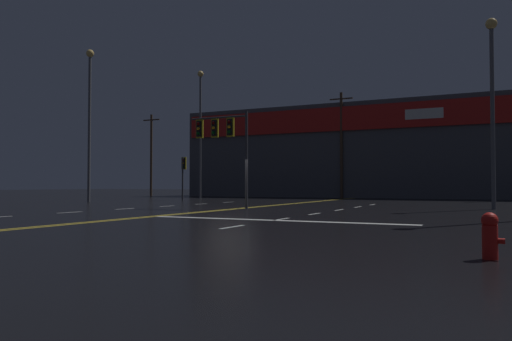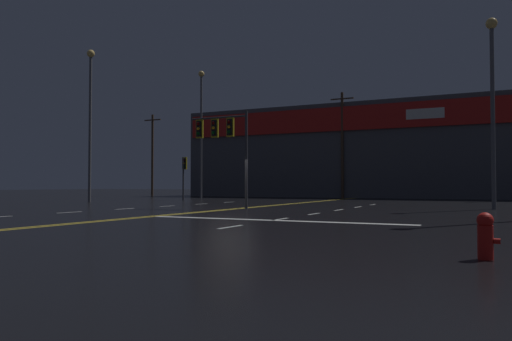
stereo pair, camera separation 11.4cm
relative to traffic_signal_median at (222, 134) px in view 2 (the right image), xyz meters
The scene contains 10 objects.
ground_plane 4.11m from the traffic_signal_median, 44.20° to the right, with size 200.00×200.00×0.00m, color black.
road_markings 4.83m from the traffic_signal_median, 47.31° to the right, with size 14.94×60.00×0.01m.
traffic_signal_median is the anchor object (origin of this frame).
traffic_signal_corner_northwest 14.44m from the traffic_signal_median, 131.86° to the left, with size 0.42×0.36×3.44m.
streetlight_near_left 14.51m from the traffic_signal_median, 161.71° to the left, with size 0.56×0.56×11.01m.
streetlight_near_right 20.37m from the traffic_signal_median, 125.24° to the left, with size 0.56×0.56×11.75m.
streetlight_far_left 13.77m from the traffic_signal_median, 20.16° to the left, with size 0.56×0.56×9.52m.
fire_hydrant 19.02m from the traffic_signal_median, 47.00° to the right, with size 0.35×0.26×0.76m.
building_backdrop 27.89m from the traffic_signal_median, 87.92° to the left, with size 36.02×10.23×9.00m.
utility_pole_row 22.84m from the traffic_signal_median, 87.67° to the left, with size 46.47×0.26×10.43m.
Camera 2 is at (11.93, -21.55, 1.20)m, focal length 35.00 mm.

